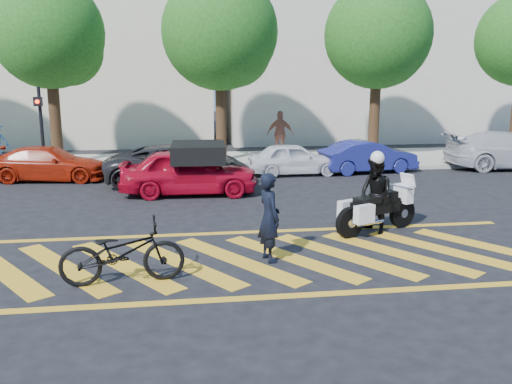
{
  "coord_description": "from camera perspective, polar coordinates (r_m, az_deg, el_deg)",
  "views": [
    {
      "loc": [
        -1.62,
        -10.17,
        3.6
      ],
      "look_at": [
        -0.01,
        1.48,
        1.05
      ],
      "focal_mm": 38.0,
      "sensor_mm": 36.0,
      "label": 1
    }
  ],
  "objects": [
    {
      "name": "parked_far_right",
      "position": [
        23.35,
        25.26,
        3.97
      ],
      "size": [
        5.16,
        2.58,
        1.44
      ],
      "primitive_type": "imported",
      "rotation": [
        0.0,
        0.0,
        1.45
      ],
      "color": "#B5B7BD",
      "rests_on": "ground"
    },
    {
      "name": "parked_mid_left",
      "position": [
        18.21,
        -8.14,
        2.83
      ],
      "size": [
        4.95,
        2.55,
        1.33
      ],
      "primitive_type": "imported",
      "rotation": [
        0.0,
        0.0,
        1.5
      ],
      "color": "black",
      "rests_on": "ground"
    },
    {
      "name": "crosswalk",
      "position": [
        10.9,
        0.94,
        -7.03
      ],
      "size": [
        12.33,
        4.0,
        0.01
      ],
      "color": "gold",
      "rests_on": "ground"
    },
    {
      "name": "officer_bike",
      "position": [
        10.58,
        1.4,
        -2.68
      ],
      "size": [
        0.57,
        0.73,
        1.76
      ],
      "primitive_type": "imported",
      "rotation": [
        0.0,
        0.0,
        1.83
      ],
      "color": "black",
      "rests_on": "ground"
    },
    {
      "name": "pedestrian_right",
      "position": [
        23.48,
        2.58,
        6.15
      ],
      "size": [
        1.23,
        0.81,
        1.94
      ],
      "primitive_type": "imported",
      "rotation": [
        0.0,
        0.0,
        2.82
      ],
      "color": "#985945",
      "rests_on": "sidewalk"
    },
    {
      "name": "parked_right",
      "position": [
        20.79,
        11.7,
        3.68
      ],
      "size": [
        3.79,
        1.77,
        1.2
      ],
      "primitive_type": "imported",
      "rotation": [
        0.0,
        0.0,
        1.71
      ],
      "color": "navy",
      "rests_on": "ground"
    },
    {
      "name": "parked_mid_right",
      "position": [
        19.92,
        4.02,
        3.49
      ],
      "size": [
        3.45,
        1.42,
        1.17
      ],
      "primitive_type": "imported",
      "rotation": [
        0.0,
        0.0,
        1.58
      ],
      "color": "silver",
      "rests_on": "ground"
    },
    {
      "name": "tree_center",
      "position": [
        22.36,
        -3.49,
        16.04
      ],
      "size": [
        4.6,
        4.6,
        7.56
      ],
      "color": "black",
      "rests_on": "ground"
    },
    {
      "name": "bicycle",
      "position": [
        9.8,
        -13.89,
        -6.18
      ],
      "size": [
        2.22,
        0.96,
        1.13
      ],
      "primitive_type": "imported",
      "rotation": [
        0.0,
        0.0,
        1.67
      ],
      "color": "black",
      "rests_on": "ground"
    },
    {
      "name": "ground",
      "position": [
        10.91,
        1.14,
        -7.04
      ],
      "size": [
        90.0,
        90.0,
        0.0
      ],
      "primitive_type": "plane",
      "color": "black",
      "rests_on": "ground"
    },
    {
      "name": "signal_pole",
      "position": [
        20.57,
        -21.71,
        6.68
      ],
      "size": [
        0.28,
        0.43,
        3.2
      ],
      "color": "black",
      "rests_on": "ground"
    },
    {
      "name": "tree_left",
      "position": [
        22.78,
        -20.61,
        14.99
      ],
      "size": [
        4.2,
        4.2,
        7.26
      ],
      "color": "black",
      "rests_on": "ground"
    },
    {
      "name": "building_right",
      "position": [
        32.99,
        11.34,
        15.3
      ],
      "size": [
        16.0,
        8.0,
        11.0
      ],
      "primitive_type": "cube",
      "color": "beige",
      "rests_on": "ground"
    },
    {
      "name": "building_left",
      "position": [
        31.85,
        -20.03,
        14.03
      ],
      "size": [
        16.0,
        8.0,
        10.0
      ],
      "primitive_type": "cube",
      "color": "beige",
      "rests_on": "ground"
    },
    {
      "name": "sidewalk",
      "position": [
        22.51,
        -3.64,
        3.19
      ],
      "size": [
        60.0,
        5.0,
        0.15
      ],
      "primitive_type": "cube",
      "color": "#9E998E",
      "rests_on": "ground"
    },
    {
      "name": "police_motorcycle",
      "position": [
        12.83,
        12.52,
        -1.75
      ],
      "size": [
        2.22,
        1.29,
        1.04
      ],
      "rotation": [
        0.0,
        0.0,
        0.42
      ],
      "color": "black",
      "rests_on": "ground"
    },
    {
      "name": "parked_left",
      "position": [
        20.13,
        -20.93,
        2.81
      ],
      "size": [
        4.19,
        2.08,
        1.17
      ],
      "primitive_type": "imported",
      "rotation": [
        0.0,
        0.0,
        1.46
      ],
      "color": "#A31D0A",
      "rests_on": "ground"
    },
    {
      "name": "tree_right",
      "position": [
        23.76,
        12.95,
        15.42
      ],
      "size": [
        4.4,
        4.4,
        7.41
      ],
      "color": "black",
      "rests_on": "ground"
    },
    {
      "name": "red_convertible",
      "position": [
        16.67,
        -7.06,
        2.15
      ],
      "size": [
        4.22,
        1.82,
        1.42
      ],
      "primitive_type": "imported",
      "rotation": [
        0.0,
        0.0,
        1.54
      ],
      "color": "#AF081E",
      "rests_on": "ground"
    },
    {
      "name": "officer_moto",
      "position": [
        12.77,
        12.48,
        -0.35
      ],
      "size": [
        0.96,
        1.06,
        1.77
      ],
      "primitive_type": "imported",
      "rotation": [
        0.0,
        0.0,
        -1.16
      ],
      "color": "black",
      "rests_on": "ground"
    }
  ]
}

